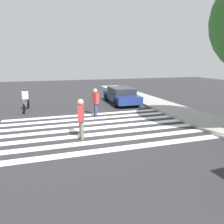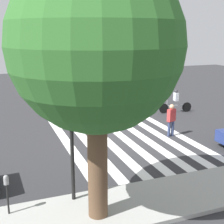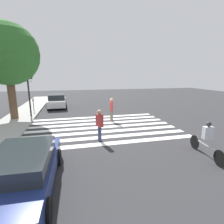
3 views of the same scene
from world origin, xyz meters
The scene contains 9 objects.
ground_plane centered at (0.00, 0.00, 0.00)m, with size 60.00×60.00×0.00m, color #2D2D30.
sidewalk_curb centered at (0.00, 6.25, 0.07)m, with size 36.00×2.50×0.14m.
crosswalk_stripes centered at (0.00, 0.00, 0.00)m, with size 6.44×10.00×0.01m.
traffic_light centered at (4.07, 5.22, 3.00)m, with size 0.60×0.50×4.29m.
parking_meter centered at (6.10, 5.49, 1.04)m, with size 0.15×0.15×1.40m.
street_tree centered at (3.60, 6.50, 5.08)m, with size 4.67×4.67×7.45m.
pedestrian_adult_blue_shirt centered at (-2.49, 0.56, 1.00)m, with size 0.53×0.37×1.76m.
pedestrian_child_with_backpack centered at (1.41, -1.04, 1.03)m, with size 0.55×0.36×1.83m.
cyclist_far_lane centered at (-5.46, -3.74, 0.87)m, with size 2.40×0.42×1.63m.
Camera 2 is at (6.16, 14.41, 5.46)m, focal length 50.00 mm.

